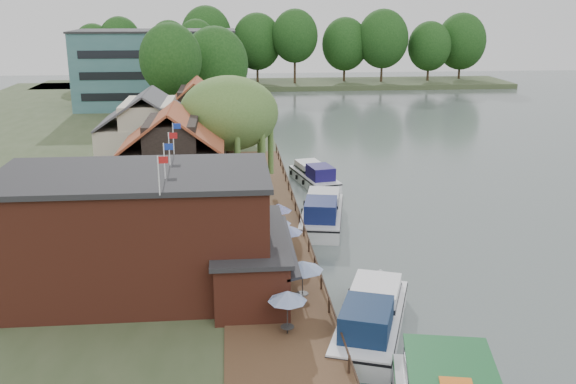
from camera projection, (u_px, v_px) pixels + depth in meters
name	position (u px, v px, depth m)	size (l,w,h in m)	color
ground	(399.00, 288.00, 40.63)	(260.00, 260.00, 0.00)	#556260
land_bank	(55.00, 161.00, 71.29)	(50.00, 140.00, 1.00)	#384728
quay_deck	(264.00, 224.00, 49.18)	(6.00, 50.00, 0.10)	#47301E
quay_rail	(299.00, 216.00, 49.77)	(0.20, 49.00, 1.00)	black
pub	(171.00, 232.00, 37.13)	(20.00, 11.00, 7.30)	maroon
hotel_block	(157.00, 69.00, 103.53)	(25.40, 12.40, 12.30)	#38666B
cottage_a	(174.00, 161.00, 51.20)	(8.60, 7.60, 8.50)	black
cottage_b	(150.00, 137.00, 60.49)	(9.60, 8.60, 8.50)	beige
cottage_c	(197.00, 119.00, 69.43)	(7.60, 7.60, 8.50)	black
willow	(230.00, 136.00, 56.09)	(8.60, 8.60, 10.43)	#476B2D
umbrella_0	(287.00, 312.00, 32.55)	(2.02, 2.02, 2.38)	navy
umbrella_1	(302.00, 280.00, 36.29)	(2.40, 2.40, 2.38)	navy
umbrella_2	(271.00, 262.00, 38.90)	(2.21, 2.21, 2.38)	#1F1C9D
umbrella_3	(286.00, 242.00, 42.18)	(2.21, 2.21, 2.38)	#1B3497
umbrella_4	(274.00, 233.00, 43.84)	(2.32, 2.32, 2.38)	#1B3E98
umbrella_5	(279.00, 219.00, 46.54)	(1.94, 1.94, 2.38)	navy
cruiser_0	(371.00, 312.00, 34.61)	(3.53, 10.91, 2.69)	white
cruiser_1	(322.00, 209.00, 51.98)	(3.51, 10.84, 2.67)	silver
cruiser_2	(314.00, 173.00, 63.64)	(3.08, 9.53, 2.30)	white
bank_tree_0	(172.00, 82.00, 78.20)	(7.56, 7.56, 14.19)	#143811
bank_tree_1	(215.00, 78.00, 85.75)	(8.84, 8.84, 13.53)	#143811
bank_tree_2	(186.00, 76.00, 93.76)	(6.15, 6.15, 12.29)	#143811
bank_tree_3	(224.00, 66.00, 111.25)	(6.30, 6.30, 11.57)	#143811
bank_tree_4	(198.00, 62.00, 120.29)	(8.19, 8.19, 11.54)	#143811
bank_tree_5	(197.00, 53.00, 127.83)	(7.54, 7.54, 13.40)	#143811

